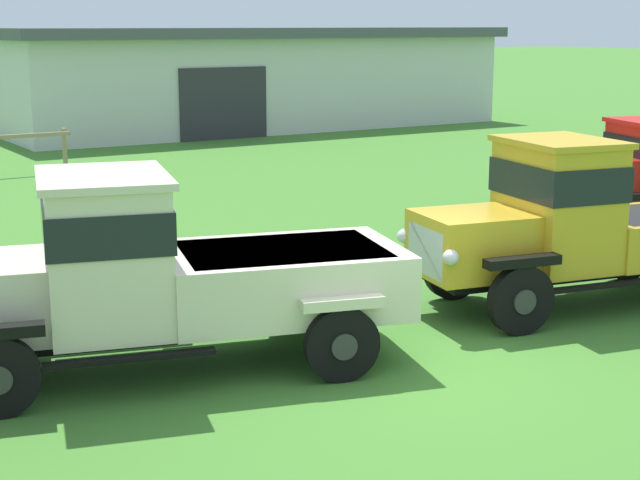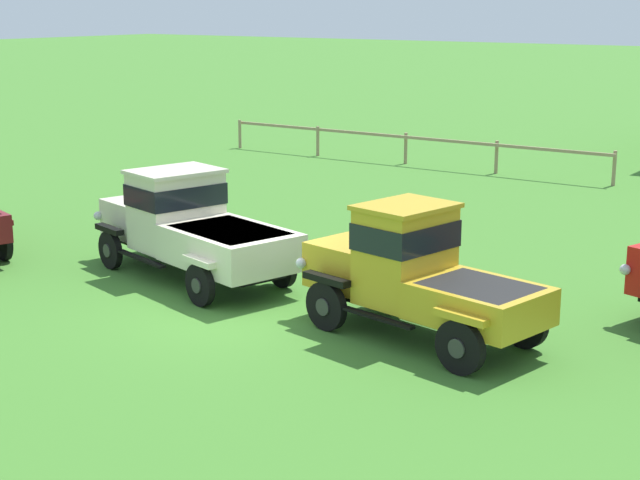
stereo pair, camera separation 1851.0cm
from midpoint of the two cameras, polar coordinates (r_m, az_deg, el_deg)
name	(u,v)px [view 2 (the right image)]	position (r m, az deg, el deg)	size (l,w,h in m)	color
ground_plane	(232,314)	(12.19, 20.40, -10.19)	(240.00, 240.00, 0.00)	#3D7528
paddock_fence	(405,142)	(29.44, 17.64, 5.37)	(15.25, 0.50, 1.12)	#997F60
vintage_truck_second_in_line	(189,225)	(13.86, 12.84, -1.88)	(5.84, 3.29, 2.24)	black
vintage_truck_midrow_center	(415,272)	(12.37, 37.46, -6.14)	(4.88, 2.66, 2.32)	black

